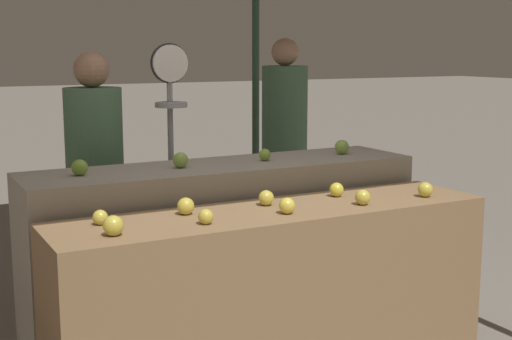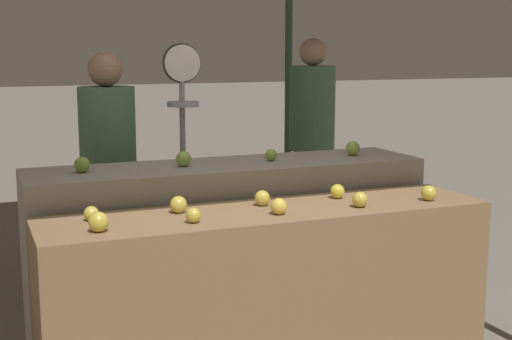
{
  "view_description": "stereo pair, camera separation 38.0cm",
  "coord_description": "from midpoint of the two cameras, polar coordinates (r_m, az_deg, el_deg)",
  "views": [
    {
      "loc": [
        -1.71,
        -3.01,
        1.65
      ],
      "look_at": [
        0.05,
        0.3,
        1.01
      ],
      "focal_mm": 50.0,
      "sensor_mm": 36.0,
      "label": 1
    },
    {
      "loc": [
        -1.36,
        -3.17,
        1.65
      ],
      "look_at": [
        0.05,
        0.3,
        1.01
      ],
      "focal_mm": 50.0,
      "sensor_mm": 36.0,
      "label": 2
    }
  ],
  "objects": [
    {
      "name": "apple_front_6",
      "position": [
        3.46,
        -3.11,
        -2.81
      ],
      "size": [
        0.08,
        0.08,
        0.08
      ],
      "primitive_type": "sphere",
      "color": "gold",
      "rests_on": "display_counter_front"
    },
    {
      "name": "apple_back_2",
      "position": [
        4.14,
        3.83,
        1.18
      ],
      "size": [
        0.07,
        0.07,
        0.07
      ],
      "primitive_type": "sphere",
      "color": "#84AD3D",
      "rests_on": "display_counter_back"
    },
    {
      "name": "display_counter_back",
      "position": [
        4.16,
        0.46,
        -6.37
      ],
      "size": [
        2.28,
        0.55,
        1.01
      ],
      "primitive_type": "cube",
      "color": "gray",
      "rests_on": "ground_plane"
    },
    {
      "name": "person_customer_right",
      "position": [
        6.05,
        6.29,
        3.43
      ],
      "size": [
        0.5,
        0.5,
        1.74
      ],
      "rotation": [
        0.0,
        0.0,
        2.78
      ],
      "color": "#2D2D38",
      "rests_on": "ground_plane"
    },
    {
      "name": "apple_front_5",
      "position": [
        3.35,
        -9.9,
        -3.49
      ],
      "size": [
        0.07,
        0.07,
        0.07
      ],
      "primitive_type": "sphere",
      "color": "gold",
      "rests_on": "display_counter_front"
    },
    {
      "name": "apple_front_4",
      "position": [
        3.89,
        16.4,
        -1.81
      ],
      "size": [
        0.08,
        0.08,
        0.08
      ],
      "primitive_type": "sphere",
      "color": "gold",
      "rests_on": "display_counter_front"
    },
    {
      "name": "apple_front_0",
      "position": [
        3.14,
        -9.13,
        -4.17
      ],
      "size": [
        0.09,
        0.09,
        0.09
      ],
      "primitive_type": "sphere",
      "color": "gold",
      "rests_on": "display_counter_front"
    },
    {
      "name": "display_counter_front",
      "position": [
        3.66,
        4.11,
        -9.84
      ],
      "size": [
        2.28,
        0.55,
        0.86
      ],
      "primitive_type": "cube",
      "color": "olive",
      "rests_on": "ground_plane"
    },
    {
      "name": "apple_front_8",
      "position": [
        3.84,
        9.36,
        -1.72
      ],
      "size": [
        0.08,
        0.08,
        0.08
      ],
      "primitive_type": "sphere",
      "color": "gold",
      "rests_on": "display_counter_front"
    },
    {
      "name": "produce_scale",
      "position": [
        4.47,
        -3.47,
        3.92
      ],
      "size": [
        0.24,
        0.2,
        1.69
      ],
      "color": "#99999E",
      "rests_on": "ground_plane"
    },
    {
      "name": "person_vendor_at_scale",
      "position": [
        4.52,
        -9.39,
        0.53
      ],
      "size": [
        0.39,
        0.39,
        1.64
      ],
      "rotation": [
        0.0,
        0.0,
        3.27
      ],
      "color": "#2D2D38",
      "rests_on": "ground_plane"
    },
    {
      "name": "apple_back_3",
      "position": [
        4.42,
        10.21,
        1.7
      ],
      "size": [
        0.09,
        0.09,
        0.09
      ],
      "primitive_type": "sphere",
      "color": "#8EB247",
      "rests_on": "display_counter_back"
    },
    {
      "name": "apple_front_1",
      "position": [
        3.26,
        -1.72,
        -3.68
      ],
      "size": [
        0.07,
        0.07,
        0.07
      ],
      "primitive_type": "sphere",
      "color": "gold",
      "rests_on": "display_counter_front"
    },
    {
      "name": "apple_front_3",
      "position": [
        3.65,
        11.3,
        -2.36
      ],
      "size": [
        0.08,
        0.08,
        0.08
      ],
      "primitive_type": "sphere",
      "color": "gold",
      "rests_on": "display_counter_front"
    },
    {
      "name": "apple_back_1",
      "position": [
        3.94,
        -3.08,
        0.87
      ],
      "size": [
        0.09,
        0.09,
        0.09
      ],
      "primitive_type": "sphere",
      "color": "#8EB247",
      "rests_on": "display_counter_back"
    },
    {
      "name": "apple_front_2",
      "position": [
        3.43,
        5.0,
        -2.95
      ],
      "size": [
        0.08,
        0.08,
        0.08
      ],
      "primitive_type": "sphere",
      "color": "yellow",
      "rests_on": "display_counter_front"
    },
    {
      "name": "apple_front_7",
      "position": [
        3.62,
        3.52,
        -2.29
      ],
      "size": [
        0.08,
        0.08,
        0.08
      ],
      "primitive_type": "sphere",
      "color": "gold",
      "rests_on": "display_counter_front"
    },
    {
      "name": "apple_back_0",
      "position": [
        3.82,
        -11.0,
        0.4
      ],
      "size": [
        0.08,
        0.08,
        0.08
      ],
      "primitive_type": "sphere",
      "color": "#7AA338",
      "rests_on": "display_counter_back"
    }
  ]
}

